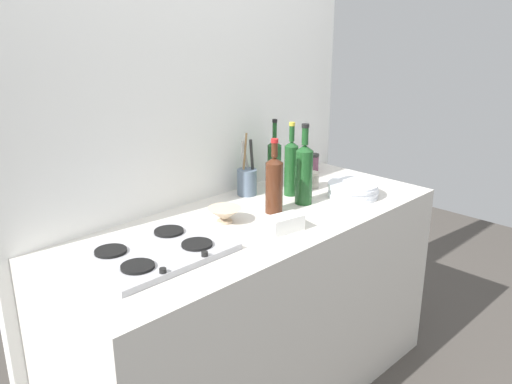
{
  "coord_description": "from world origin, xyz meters",
  "views": [
    {
      "loc": [
        -1.5,
        -1.5,
        1.74
      ],
      "look_at": [
        0.0,
        0.0,
        1.02
      ],
      "focal_mm": 37.59,
      "sensor_mm": 36.0,
      "label": 1
    }
  ],
  "objects_px": {
    "stovetop_hob": "(155,251)",
    "butter_dish": "(285,223)",
    "condiment_jar_rear": "(312,180)",
    "condiment_jar_front": "(313,163)",
    "utensil_crock": "(247,180)",
    "wine_bottle_mid_left": "(275,184)",
    "wine_bottle_rightmost": "(291,167)",
    "plate_stack": "(353,190)",
    "mixing_bowl": "(225,214)",
    "wine_bottle_mid_right": "(274,162)",
    "wine_bottle_leftmost": "(304,173)"
  },
  "relations": [
    {
      "from": "mixing_bowl",
      "to": "condiment_jar_front",
      "type": "relative_size",
      "value": 1.44
    },
    {
      "from": "wine_bottle_mid_right",
      "to": "utensil_crock",
      "type": "relative_size",
      "value": 1.14
    },
    {
      "from": "wine_bottle_rightmost",
      "to": "butter_dish",
      "type": "xyz_separation_m",
      "value": [
        -0.35,
        -0.28,
        -0.11
      ]
    },
    {
      "from": "plate_stack",
      "to": "wine_bottle_rightmost",
      "type": "xyz_separation_m",
      "value": [
        -0.19,
        0.23,
        0.11
      ]
    },
    {
      "from": "wine_bottle_mid_left",
      "to": "wine_bottle_rightmost",
      "type": "distance_m",
      "value": 0.25
    },
    {
      "from": "condiment_jar_front",
      "to": "wine_bottle_mid_left",
      "type": "bearing_deg",
      "value": -155.14
    },
    {
      "from": "condiment_jar_front",
      "to": "stovetop_hob",
      "type": "bearing_deg",
      "value": -167.63
    },
    {
      "from": "wine_bottle_leftmost",
      "to": "wine_bottle_mid_left",
      "type": "distance_m",
      "value": 0.18
    },
    {
      "from": "wine_bottle_mid_right",
      "to": "condiment_jar_front",
      "type": "relative_size",
      "value": 3.4
    },
    {
      "from": "utensil_crock",
      "to": "stovetop_hob",
      "type": "bearing_deg",
      "value": -160.64
    },
    {
      "from": "utensil_crock",
      "to": "condiment_jar_front",
      "type": "distance_m",
      "value": 0.52
    },
    {
      "from": "wine_bottle_mid_left",
      "to": "mixing_bowl",
      "type": "bearing_deg",
      "value": 163.96
    },
    {
      "from": "stovetop_hob",
      "to": "butter_dish",
      "type": "distance_m",
      "value": 0.53
    },
    {
      "from": "wine_bottle_leftmost",
      "to": "stovetop_hob",
      "type": "bearing_deg",
      "value": 178.33
    },
    {
      "from": "wine_bottle_rightmost",
      "to": "butter_dish",
      "type": "distance_m",
      "value": 0.46
    },
    {
      "from": "wine_bottle_mid_left",
      "to": "wine_bottle_mid_right",
      "type": "bearing_deg",
      "value": 43.37
    },
    {
      "from": "mixing_bowl",
      "to": "utensil_crock",
      "type": "relative_size",
      "value": 0.48
    },
    {
      "from": "wine_bottle_rightmost",
      "to": "wine_bottle_leftmost",
      "type": "bearing_deg",
      "value": -112.29
    },
    {
      "from": "plate_stack",
      "to": "wine_bottle_rightmost",
      "type": "bearing_deg",
      "value": 129.05
    },
    {
      "from": "wine_bottle_mid_right",
      "to": "butter_dish",
      "type": "height_order",
      "value": "wine_bottle_mid_right"
    },
    {
      "from": "plate_stack",
      "to": "mixing_bowl",
      "type": "xyz_separation_m",
      "value": [
        -0.65,
        0.19,
        0.0
      ]
    },
    {
      "from": "wine_bottle_mid_right",
      "to": "utensil_crock",
      "type": "bearing_deg",
      "value": 178.89
    },
    {
      "from": "stovetop_hob",
      "to": "condiment_jar_front",
      "type": "height_order",
      "value": "condiment_jar_front"
    },
    {
      "from": "wine_bottle_mid_right",
      "to": "condiment_jar_front",
      "type": "distance_m",
      "value": 0.35
    },
    {
      "from": "mixing_bowl",
      "to": "condiment_jar_rear",
      "type": "height_order",
      "value": "condiment_jar_rear"
    },
    {
      "from": "stovetop_hob",
      "to": "butter_dish",
      "type": "relative_size",
      "value": 3.48
    },
    {
      "from": "stovetop_hob",
      "to": "utensil_crock",
      "type": "xyz_separation_m",
      "value": [
        0.71,
        0.25,
        0.06
      ]
    },
    {
      "from": "wine_bottle_mid_right",
      "to": "condiment_jar_front",
      "type": "height_order",
      "value": "wine_bottle_mid_right"
    },
    {
      "from": "plate_stack",
      "to": "wine_bottle_rightmost",
      "type": "distance_m",
      "value": 0.31
    },
    {
      "from": "butter_dish",
      "to": "condiment_jar_rear",
      "type": "xyz_separation_m",
      "value": [
        0.51,
        0.28,
        0.01
      ]
    },
    {
      "from": "plate_stack",
      "to": "mixing_bowl",
      "type": "height_order",
      "value": "plate_stack"
    },
    {
      "from": "mixing_bowl",
      "to": "butter_dish",
      "type": "height_order",
      "value": "same"
    },
    {
      "from": "stovetop_hob",
      "to": "wine_bottle_mid_right",
      "type": "bearing_deg",
      "value": 15.32
    },
    {
      "from": "utensil_crock",
      "to": "condiment_jar_front",
      "type": "bearing_deg",
      "value": 2.32
    },
    {
      "from": "plate_stack",
      "to": "condiment_jar_front",
      "type": "xyz_separation_m",
      "value": [
        0.19,
        0.4,
        0.02
      ]
    },
    {
      "from": "butter_dish",
      "to": "condiment_jar_front",
      "type": "relative_size",
      "value": 1.46
    },
    {
      "from": "wine_bottle_mid_right",
      "to": "butter_dish",
      "type": "bearing_deg",
      "value": -132.84
    },
    {
      "from": "butter_dish",
      "to": "condiment_jar_rear",
      "type": "relative_size",
      "value": 1.83
    },
    {
      "from": "wine_bottle_mid_left",
      "to": "condiment_jar_rear",
      "type": "bearing_deg",
      "value": 15.3
    },
    {
      "from": "utensil_crock",
      "to": "condiment_jar_front",
      "type": "relative_size",
      "value": 2.97
    },
    {
      "from": "plate_stack",
      "to": "condiment_jar_rear",
      "type": "bearing_deg",
      "value": 97.06
    },
    {
      "from": "wine_bottle_mid_left",
      "to": "wine_bottle_rightmost",
      "type": "height_order",
      "value": "wine_bottle_rightmost"
    },
    {
      "from": "wine_bottle_rightmost",
      "to": "utensil_crock",
      "type": "relative_size",
      "value": 1.18
    },
    {
      "from": "wine_bottle_mid_left",
      "to": "butter_dish",
      "type": "distance_m",
      "value": 0.23
    },
    {
      "from": "condiment_jar_rear",
      "to": "butter_dish",
      "type": "bearing_deg",
      "value": -151.64
    },
    {
      "from": "stovetop_hob",
      "to": "plate_stack",
      "type": "distance_m",
      "value": 1.05
    },
    {
      "from": "wine_bottle_leftmost",
      "to": "butter_dish",
      "type": "bearing_deg",
      "value": -152.48
    },
    {
      "from": "mixing_bowl",
      "to": "condiment_jar_rear",
      "type": "distance_m",
      "value": 0.62
    },
    {
      "from": "wine_bottle_mid_left",
      "to": "wine_bottle_rightmost",
      "type": "xyz_separation_m",
      "value": [
        0.23,
        0.11,
        0.01
      ]
    },
    {
      "from": "wine_bottle_mid_right",
      "to": "wine_bottle_mid_left",
      "type": "bearing_deg",
      "value": -136.63
    }
  ]
}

